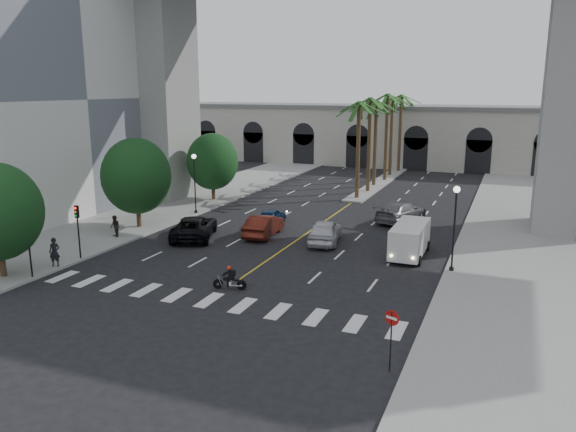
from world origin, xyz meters
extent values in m
plane|color=black|center=(0.00, 0.00, 0.00)|extent=(140.00, 140.00, 0.00)
cube|color=gray|center=(-15.00, 15.00, 0.07)|extent=(8.00, 100.00, 0.15)
cube|color=gray|center=(15.00, 15.00, 0.07)|extent=(8.00, 100.00, 0.15)
cube|color=gray|center=(0.00, 38.00, 0.10)|extent=(2.00, 24.00, 0.20)
cube|color=silver|center=(-27.00, 12.00, 10.00)|extent=(16.00, 32.00, 20.00)
cube|color=beige|center=(0.00, 55.00, 4.00)|extent=(70.00, 10.00, 8.00)
cube|color=slate|center=(0.00, 55.00, 8.25)|extent=(71.00, 10.50, 0.50)
cube|color=gray|center=(-18.50, 22.00, 10.40)|extent=(5.00, 6.00, 20.80)
cylinder|color=#47331E|center=(0.00, 28.00, 4.75)|extent=(0.40, 0.40, 9.50)
cylinder|color=#47331E|center=(0.10, 32.00, 4.90)|extent=(0.40, 0.40, 9.80)
cylinder|color=#47331E|center=(-0.20, 36.00, 4.65)|extent=(0.40, 0.40, 9.30)
cylinder|color=#47331E|center=(0.15, 40.00, 5.05)|extent=(0.40, 0.40, 10.10)
cylinder|color=#47331E|center=(-0.10, 44.00, 4.80)|extent=(0.40, 0.40, 9.60)
cylinder|color=#47331E|center=(0.20, 48.00, 4.95)|extent=(0.40, 0.40, 9.90)
cylinder|color=#382616|center=(-13.00, -3.00, 1.17)|extent=(0.36, 0.36, 2.34)
cylinder|color=#382616|center=(-13.00, 10.00, 1.22)|extent=(0.36, 0.36, 2.45)
ellipsoid|color=black|center=(-13.00, 10.00, 4.22)|extent=(5.44, 5.44, 5.98)
cylinder|color=#382616|center=(-13.00, 22.00, 1.13)|extent=(0.36, 0.36, 2.27)
ellipsoid|color=black|center=(-13.00, 22.00, 3.91)|extent=(5.04, 5.04, 5.54)
cylinder|color=black|center=(-11.40, 16.00, 0.18)|extent=(0.28, 0.28, 0.36)
cylinder|color=black|center=(-11.40, 16.00, 2.60)|extent=(0.11, 0.11, 5.00)
sphere|color=white|center=(-11.40, 16.00, 5.15)|extent=(0.40, 0.40, 0.40)
cylinder|color=black|center=(11.40, 8.00, 0.18)|extent=(0.28, 0.28, 0.36)
cylinder|color=black|center=(11.40, 8.00, 2.60)|extent=(0.11, 0.11, 5.00)
sphere|color=white|center=(11.40, 8.00, 5.15)|extent=(0.40, 0.40, 0.40)
cylinder|color=black|center=(-11.30, -2.50, 1.75)|extent=(0.10, 0.10, 3.50)
cube|color=black|center=(-11.30, -2.50, 3.25)|extent=(0.25, 0.18, 0.80)
cylinder|color=black|center=(-11.30, 1.50, 1.75)|extent=(0.10, 0.10, 3.50)
cube|color=black|center=(-11.30, 1.50, 3.25)|extent=(0.25, 0.18, 0.80)
cylinder|color=black|center=(-0.40, 0.21, 0.28)|extent=(0.57, 0.22, 0.56)
cylinder|color=black|center=(0.91, 0.52, 0.28)|extent=(0.57, 0.22, 0.56)
cube|color=silver|center=(0.30, 0.38, 0.36)|extent=(0.43, 0.34, 0.24)
cube|color=black|center=(0.16, 0.35, 0.62)|extent=(0.55, 0.32, 0.19)
cube|color=black|center=(0.58, 0.44, 0.58)|extent=(0.46, 0.32, 0.11)
cylinder|color=black|center=(-0.20, 0.26, 0.83)|extent=(0.15, 0.51, 0.03)
cube|color=black|center=(0.37, 0.39, 0.94)|extent=(0.32, 0.40, 0.49)
cube|color=black|center=(0.51, 0.43, 0.99)|extent=(0.19, 0.30, 0.36)
sphere|color=red|center=(0.24, 0.36, 1.26)|extent=(0.24, 0.24, 0.24)
imported|color=silver|center=(2.13, 11.50, 0.86)|extent=(2.86, 5.30, 1.71)
imported|color=#4E170F|center=(-2.76, 11.58, 0.82)|extent=(2.15, 5.10, 1.64)
imported|color=black|center=(-7.36, 9.12, 0.83)|extent=(4.67, 6.56, 1.66)
imported|color=slate|center=(5.94, 20.14, 0.85)|extent=(3.99, 6.31, 1.70)
imported|color=#10294A|center=(-3.73, 15.20, 0.66)|extent=(1.83, 3.99, 1.32)
cube|color=silver|center=(8.41, 10.42, 1.25)|extent=(1.94, 5.20, 1.92)
cube|color=black|center=(8.42, 7.96, 1.49)|extent=(1.78, 0.25, 0.82)
cylinder|color=black|center=(7.50, 8.59, 0.34)|extent=(0.27, 0.67, 0.67)
cylinder|color=black|center=(9.33, 8.59, 0.34)|extent=(0.27, 0.67, 0.67)
cylinder|color=black|center=(7.49, 12.24, 0.34)|extent=(0.27, 0.67, 0.67)
cylinder|color=black|center=(9.31, 12.24, 0.34)|extent=(0.27, 0.67, 0.67)
imported|color=black|center=(-11.53, -0.42, 1.06)|extent=(0.78, 0.66, 1.82)
imported|color=black|center=(-12.63, 6.64, 0.96)|extent=(1.00, 0.95, 1.63)
cylinder|color=black|center=(10.50, -5.45, 1.27)|extent=(0.06, 0.06, 2.54)
cylinder|color=#9E0F0B|center=(10.50, -5.45, 2.27)|extent=(0.61, 0.25, 0.63)
cube|color=silver|center=(10.50, -5.45, 2.27)|extent=(0.46, 0.19, 0.11)
camera|label=1|loc=(14.42, -25.84, 11.05)|focal=35.00mm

